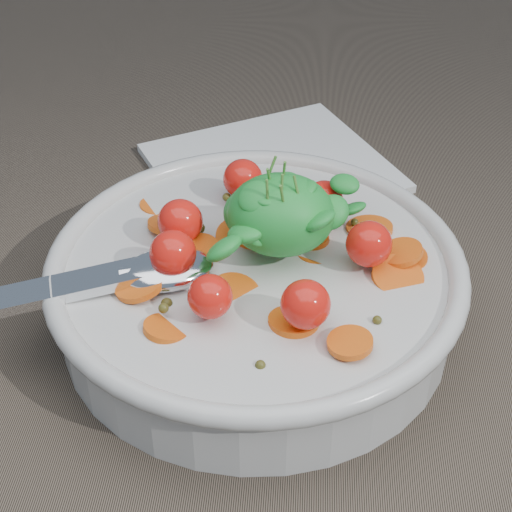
{
  "coord_description": "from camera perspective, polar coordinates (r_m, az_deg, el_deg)",
  "views": [
    {
      "loc": [
        0.04,
        -0.38,
        0.35
      ],
      "look_at": [
        0.02,
        0.0,
        0.05
      ],
      "focal_mm": 55.0,
      "sensor_mm": 36.0,
      "label": 1
    }
  ],
  "objects": [
    {
      "name": "ground",
      "position": [
        0.51,
        -1.99,
        -4.66
      ],
      "size": [
        6.0,
        6.0,
        0.0
      ],
      "primitive_type": "plane",
      "color": "brown",
      "rests_on": "ground"
    },
    {
      "name": "bowl",
      "position": [
        0.49,
        0.02,
        -1.97
      ],
      "size": [
        0.28,
        0.26,
        0.11
      ],
      "color": "silver",
      "rests_on": "ground"
    },
    {
      "name": "napkin",
      "position": [
        0.66,
        1.12,
        6.44
      ],
      "size": [
        0.24,
        0.23,
        0.01
      ],
      "primitive_type": "cube",
      "rotation": [
        0.0,
        0.0,
        0.51
      ],
      "color": "white",
      "rests_on": "ground"
    }
  ]
}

